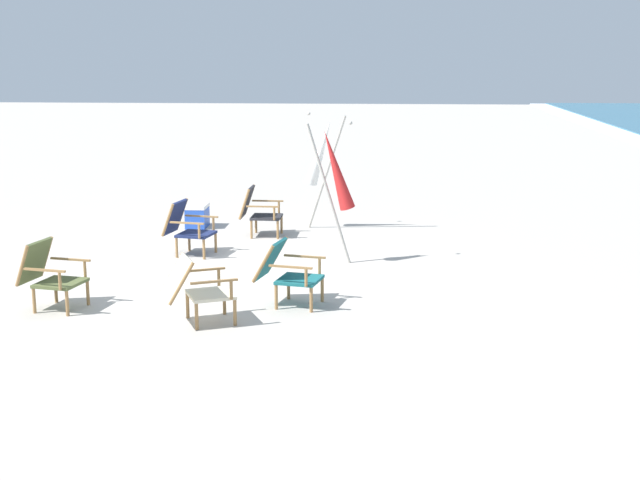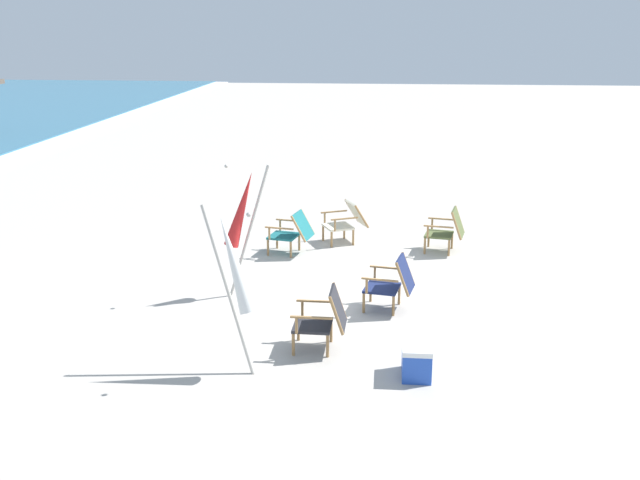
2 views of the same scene
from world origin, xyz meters
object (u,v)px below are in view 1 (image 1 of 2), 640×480
at_px(beach_chair_mid_center, 195,287).
at_px(beach_chair_back_right, 49,273).
at_px(umbrella_furled_white, 321,154).
at_px(cooler_box, 197,216).
at_px(beach_chair_front_right, 286,270).
at_px(beach_chair_far_center, 186,226).
at_px(beach_chair_front_left, 258,210).
at_px(umbrella_furled_red, 336,171).

xyz_separation_m(beach_chair_mid_center, beach_chair_back_right, (-0.47, -1.85, 0.01)).
xyz_separation_m(beach_chair_mid_center, umbrella_furled_white, (-5.49, 1.00, 0.88)).
xyz_separation_m(umbrella_furled_white, cooler_box, (-0.01, -2.15, -1.10)).
distance_m(beach_chair_mid_center, beach_chair_front_right, 1.25).
bearing_deg(beach_chair_far_center, beach_chair_mid_center, 14.18).
bearing_deg(beach_chair_back_right, beach_chair_mid_center, 75.75).
distance_m(beach_chair_mid_center, beach_chair_front_left, 4.86).
bearing_deg(beach_chair_back_right, beach_chair_front_right, 97.49).
relative_size(beach_chair_front_left, beach_chair_back_right, 1.01).
relative_size(beach_chair_far_center, umbrella_furled_red, 0.40).
height_order(beach_chair_back_right, beach_chair_front_right, beach_chair_back_right).
relative_size(beach_chair_mid_center, beach_chair_front_left, 1.15).
distance_m(umbrella_furled_white, cooler_box, 2.41).
bearing_deg(beach_chair_mid_center, cooler_box, -168.24).
distance_m(beach_chair_front_right, umbrella_furled_white, 4.74).
height_order(beach_chair_far_center, umbrella_furled_red, umbrella_furled_red).
relative_size(beach_chair_back_right, umbrella_furled_white, 0.41).
distance_m(beach_chair_front_right, cooler_box, 5.11).
bearing_deg(beach_chair_back_right, cooler_box, 172.01).
bearing_deg(beach_chair_back_right, umbrella_furled_white, 150.40).
distance_m(beach_chair_far_center, beach_chair_front_right, 3.13).
height_order(beach_chair_back_right, cooler_box, beach_chair_back_right).
relative_size(beach_chair_mid_center, beach_chair_far_center, 1.16).
relative_size(beach_chair_mid_center, cooler_box, 1.92).
height_order(beach_chair_far_center, cooler_box, beach_chair_far_center).
relative_size(beach_chair_far_center, umbrella_furled_white, 0.41).
bearing_deg(beach_chair_mid_center, beach_chair_front_right, 132.12).
distance_m(beach_chair_front_right, umbrella_furled_red, 2.40).
height_order(beach_chair_far_center, umbrella_furled_white, umbrella_furled_white).
bearing_deg(cooler_box, beach_chair_back_right, -7.99).
distance_m(umbrella_furled_white, umbrella_furled_red, 2.52).
xyz_separation_m(beach_chair_front_left, beach_chair_front_right, (4.02, 0.92, -0.01)).
distance_m(beach_chair_far_center, cooler_box, 2.13).
relative_size(beach_chair_front_left, cooler_box, 1.67).
xyz_separation_m(beach_chair_far_center, cooler_box, (-2.10, -0.29, -0.23)).
relative_size(umbrella_furled_white, cooler_box, 4.07).
height_order(beach_chair_mid_center, umbrella_furled_white, umbrella_furled_white).
bearing_deg(beach_chair_front_left, beach_chair_back_right, -22.97).
bearing_deg(beach_chair_front_right, umbrella_furled_white, 179.06).
xyz_separation_m(umbrella_furled_white, umbrella_furled_red, (2.49, 0.39, 0.03)).
bearing_deg(beach_chair_far_center, beach_chair_front_right, 34.78).
xyz_separation_m(beach_chair_front_right, cooler_box, (-4.67, -2.07, -0.22)).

